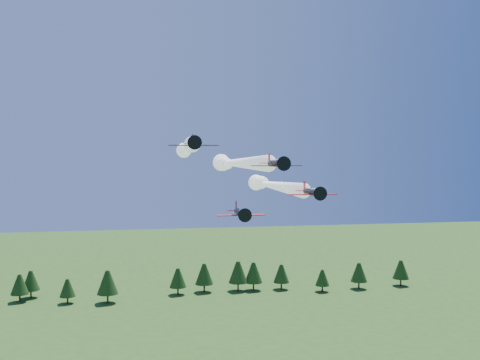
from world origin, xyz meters
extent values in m
cylinder|color=black|center=(1.50, -7.54, 47.68)|extent=(1.15, 5.24, 0.96)
cone|color=black|center=(1.61, -10.58, 47.68)|extent=(1.00, 0.90, 0.96)
cone|color=black|center=(1.63, -11.16, 47.68)|extent=(0.44, 0.45, 0.42)
cylinder|color=black|center=(1.64, -11.32, 47.68)|extent=(2.03, 0.11, 2.03)
cube|color=red|center=(1.52, -7.93, 47.37)|extent=(7.18, 1.56, 0.12)
cube|color=red|center=(1.38, -4.12, 47.73)|extent=(2.83, 0.92, 0.07)
cube|color=red|center=(1.38, -4.02, 48.50)|extent=(0.12, 0.92, 1.40)
ellipsoid|color=#8EACDC|center=(1.54, -8.41, 48.07)|extent=(0.74, 1.18, 0.60)
sphere|color=white|center=(0.29, 26.33, 47.68)|extent=(2.30, 2.30, 2.30)
sphere|color=white|center=(0.14, 30.58, 47.68)|extent=(3.00, 3.00, 3.00)
sphere|color=white|center=(-0.01, 34.82, 47.68)|extent=(3.70, 3.70, 3.70)
cylinder|color=black|center=(-9.40, 0.27, 50.73)|extent=(1.36, 5.58, 1.02)
cone|color=black|center=(-9.59, -2.95, 50.73)|extent=(1.08, 0.98, 1.02)
cone|color=black|center=(-9.63, -3.56, 50.73)|extent=(0.48, 0.49, 0.45)
cylinder|color=black|center=(-9.64, -3.74, 50.73)|extent=(2.15, 0.17, 2.15)
cube|color=red|center=(-9.42, -0.14, 50.40)|extent=(7.64, 1.84, 0.12)
cube|color=red|center=(-9.18, 3.90, 50.78)|extent=(3.02, 1.05, 0.07)
cube|color=red|center=(-9.17, 4.00, 51.60)|extent=(0.15, 0.98, 1.48)
ellipsoid|color=#8EACDC|center=(-9.46, -0.65, 51.14)|extent=(0.81, 1.27, 0.64)
sphere|color=white|center=(-6.88, 41.76, 50.73)|extent=(2.30, 2.30, 2.30)
sphere|color=white|center=(-6.56, 47.05, 50.73)|extent=(3.00, 3.00, 3.00)
sphere|color=white|center=(-6.24, 52.34, 50.73)|extent=(3.70, 3.70, 3.70)
cylinder|color=black|center=(9.66, 0.85, 43.05)|extent=(1.06, 5.67, 1.05)
cone|color=black|center=(9.67, -2.46, 43.05)|extent=(1.05, 0.95, 1.05)
cone|color=black|center=(9.67, -3.09, 43.05)|extent=(0.46, 0.47, 0.46)
cylinder|color=black|center=(9.67, -3.27, 43.05)|extent=(2.20, 0.05, 2.20)
cube|color=red|center=(9.66, 0.43, 42.71)|extent=(7.77, 1.43, 0.13)
cube|color=red|center=(9.65, 4.57, 43.10)|extent=(3.05, 0.90, 0.07)
cube|color=red|center=(9.65, 4.68, 43.94)|extent=(0.10, 1.00, 1.52)
ellipsoid|color=#8EACDC|center=(9.66, -0.10, 43.47)|extent=(0.76, 1.26, 0.66)
sphere|color=white|center=(9.61, 33.85, 43.05)|extent=(2.30, 2.30, 2.30)
sphere|color=white|center=(9.60, 37.92, 43.05)|extent=(3.00, 3.00, 3.00)
sphere|color=white|center=(9.60, 42.00, 43.05)|extent=(3.70, 3.70, 3.70)
cylinder|color=black|center=(-0.87, 6.94, 39.33)|extent=(1.14, 5.90, 1.09)
cone|color=black|center=(-0.90, 3.50, 39.33)|extent=(1.10, 0.99, 1.09)
cone|color=black|center=(-0.90, 2.84, 39.33)|extent=(0.48, 0.50, 0.48)
cylinder|color=black|center=(-0.90, 2.66, 39.33)|extent=(2.29, 0.06, 2.29)
cube|color=red|center=(-0.87, 6.50, 38.98)|extent=(8.09, 1.54, 0.13)
cube|color=red|center=(-0.84, 10.81, 39.39)|extent=(3.17, 0.95, 0.08)
cube|color=red|center=(-0.84, 10.92, 40.26)|extent=(0.11, 1.04, 1.58)
ellipsoid|color=#8EACDC|center=(-0.88, 5.95, 39.77)|extent=(0.80, 1.32, 0.68)
cylinder|color=#382314|center=(48.81, 104.79, 1.14)|extent=(0.60, 0.60, 2.27)
cone|color=black|center=(48.81, 104.79, 5.20)|extent=(5.20, 5.20, 5.85)
cylinder|color=#382314|center=(24.35, 111.57, 1.46)|extent=(0.60, 0.60, 2.92)
cone|color=black|center=(24.35, 111.57, 6.67)|extent=(6.67, 6.67, 7.50)
cylinder|color=#382314|center=(-57.56, 110.69, 1.32)|extent=(0.60, 0.60, 2.63)
cone|color=black|center=(-57.56, 110.69, 6.02)|extent=(6.02, 6.02, 6.77)
cylinder|color=#382314|center=(81.76, 108.10, 1.37)|extent=(0.60, 0.60, 2.74)
cone|color=black|center=(81.76, 108.10, 6.27)|extent=(6.27, 6.27, 7.05)
cylinder|color=#382314|center=(34.93, 111.11, 1.31)|extent=(0.60, 0.60, 2.62)
cone|color=black|center=(34.93, 111.11, 5.98)|extent=(5.98, 5.98, 6.73)
cylinder|color=#382314|center=(-3.74, 110.53, 1.33)|extent=(0.60, 0.60, 2.66)
cone|color=black|center=(-3.74, 110.53, 6.08)|extent=(6.08, 6.08, 6.84)
cylinder|color=#382314|center=(6.01, 112.38, 1.46)|extent=(0.60, 0.60, 2.92)
cone|color=black|center=(6.01, 112.38, 6.68)|extent=(6.68, 6.68, 7.52)
cylinder|color=#382314|center=(-27.98, 103.54, 1.55)|extent=(0.60, 0.60, 3.10)
cone|color=black|center=(-27.98, 103.54, 7.08)|extent=(7.08, 7.08, 7.97)
cylinder|color=#382314|center=(63.89, 106.49, 1.36)|extent=(0.60, 0.60, 2.73)
cone|color=black|center=(63.89, 106.49, 6.24)|extent=(6.24, 6.24, 7.02)
cylinder|color=#382314|center=(-41.27, 105.54, 1.16)|extent=(0.60, 0.60, 2.32)
cone|color=black|center=(-41.27, 105.54, 5.29)|extent=(5.29, 5.29, 5.96)
cylinder|color=#382314|center=(18.55, 111.78, 1.54)|extent=(0.60, 0.60, 3.08)
cone|color=black|center=(18.55, 111.78, 7.03)|extent=(7.03, 7.03, 7.91)
cylinder|color=#382314|center=(-54.86, 115.66, 1.34)|extent=(0.60, 0.60, 2.67)
cone|color=black|center=(-54.86, 115.66, 6.11)|extent=(6.11, 6.11, 6.87)
camera|label=1|loc=(-17.81, -81.02, 47.99)|focal=40.00mm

